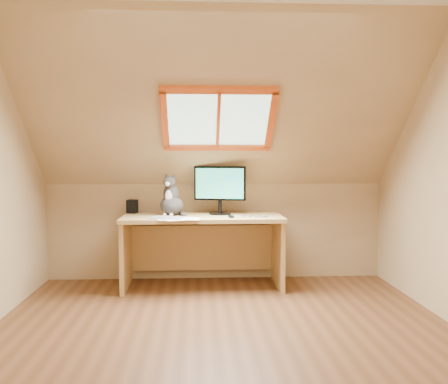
{
  "coord_description": "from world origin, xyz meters",
  "views": [
    {
      "loc": [
        -0.2,
        -3.48,
        1.28
      ],
      "look_at": [
        0.05,
        1.0,
        0.97
      ],
      "focal_mm": 40.0,
      "sensor_mm": 36.0,
      "label": 1
    }
  ],
  "objects": [
    {
      "name": "papers",
      "position": [
        -0.32,
        1.12,
        0.71
      ],
      "size": [
        0.35,
        0.3,
        0.01
      ],
      "color": "white",
      "rests_on": "desk"
    },
    {
      "name": "cables",
      "position": [
        0.27,
        1.26,
        0.71
      ],
      "size": [
        0.51,
        0.26,
        0.01
      ],
      "color": "silver",
      "rests_on": "desk"
    },
    {
      "name": "ground",
      "position": [
        0.0,
        0.0,
        0.0
      ],
      "size": [
        3.5,
        3.5,
        0.0
      ],
      "primitive_type": "plane",
      "color": "brown",
      "rests_on": "ground"
    },
    {
      "name": "room_shell",
      "position": [
        0.0,
        -0.09,
        1.43
      ],
      "size": [
        3.52,
        3.52,
        2.41
      ],
      "color": "tan",
      "rests_on": "ground"
    },
    {
      "name": "desk",
      "position": [
        -0.14,
        1.45,
        0.49
      ],
      "size": [
        1.56,
        0.68,
        0.71
      ],
      "color": "tan",
      "rests_on": "ground"
    },
    {
      "name": "monitor",
      "position": [
        0.04,
        1.48,
        0.99
      ],
      "size": [
        0.52,
        0.22,
        0.48
      ],
      "color": "black",
      "rests_on": "desk"
    },
    {
      "name": "mouse",
      "position": [
        0.13,
        1.18,
        0.72
      ],
      "size": [
        0.08,
        0.1,
        0.03
      ],
      "primitive_type": "ellipsoid",
      "rotation": [
        0.0,
        0.0,
        0.4
      ],
      "color": "black",
      "rests_on": "desk"
    },
    {
      "name": "cat",
      "position": [
        -0.45,
        1.42,
        0.86
      ],
      "size": [
        0.3,
        0.33,
        0.42
      ],
      "color": "#413C3A",
      "rests_on": "desk"
    },
    {
      "name": "desk_speaker",
      "position": [
        -0.86,
        1.63,
        0.78
      ],
      "size": [
        0.12,
        0.12,
        0.14
      ],
      "primitive_type": "cube",
      "rotation": [
        0.0,
        0.0,
        -0.26
      ],
      "color": "black",
      "rests_on": "desk"
    },
    {
      "name": "graphics_tablet",
      "position": [
        -0.47,
        1.16,
        0.72
      ],
      "size": [
        0.35,
        0.3,
        0.01
      ],
      "primitive_type": "cube",
      "rotation": [
        0.0,
        0.0,
        -0.31
      ],
      "color": "#B2B2B7",
      "rests_on": "desk"
    }
  ]
}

